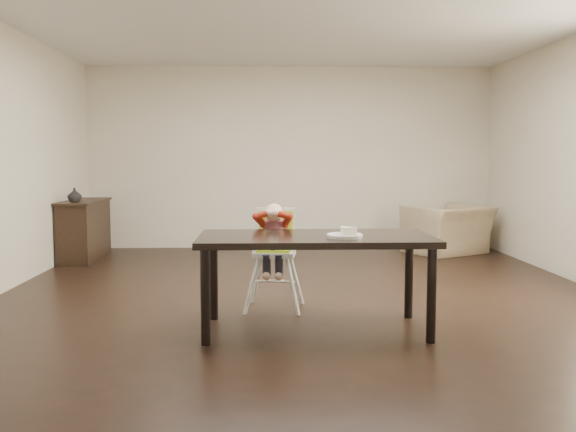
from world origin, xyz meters
name	(u,v)px	position (x,y,z in m)	size (l,w,h in m)	color
ground	(304,297)	(0.00, 0.00, 0.00)	(7.00, 7.00, 0.00)	black
room_walls	(304,104)	(0.00, 0.00, 1.86)	(6.02, 7.02, 2.71)	beige
dining_table	(315,245)	(0.02, -1.19, 0.67)	(1.80, 0.90, 0.75)	black
high_chair	(275,235)	(-0.29, -0.45, 0.67)	(0.44, 0.44, 0.95)	white
plate	(345,234)	(0.23, -1.35, 0.78)	(0.29, 0.29, 0.08)	white
armchair	(448,222)	(2.20, 2.80, 0.45)	(1.04, 0.67, 0.91)	tan
sideboard	(84,230)	(-2.78, 2.43, 0.40)	(0.44, 1.26, 0.79)	black
vase	(75,195)	(-2.78, 2.04, 0.88)	(0.17, 0.18, 0.17)	#99999E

